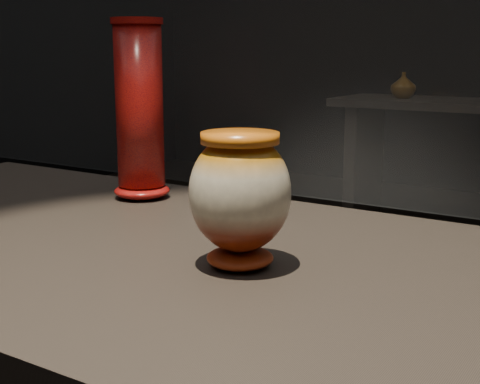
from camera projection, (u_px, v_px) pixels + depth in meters
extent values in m
cube|color=black|center=(223.00, 272.00, 1.03)|extent=(2.00, 0.80, 0.05)
ellipsoid|color=maroon|center=(240.00, 258.00, 0.98)|extent=(0.12, 0.12, 0.03)
ellipsoid|color=beige|center=(240.00, 193.00, 0.96)|extent=(0.17, 0.17, 0.17)
cylinder|color=#BF7412|center=(240.00, 138.00, 0.94)|extent=(0.13, 0.13, 0.02)
ellipsoid|color=red|center=(142.00, 191.00, 1.43)|extent=(0.13, 0.13, 0.03)
cylinder|color=red|center=(139.00, 106.00, 1.39)|extent=(0.11, 0.11, 0.33)
cylinder|color=red|center=(137.00, 21.00, 1.35)|extent=(0.12, 0.12, 0.01)
cube|color=black|center=(364.00, 167.00, 4.53)|extent=(0.08, 0.50, 0.85)
imported|color=#9B6416|center=(403.00, 85.00, 4.25)|extent=(0.20, 0.20, 0.16)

